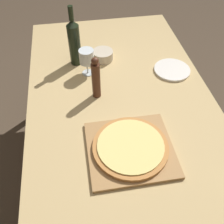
% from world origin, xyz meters
% --- Properties ---
extents(ground_plane, '(12.00, 12.00, 0.00)m').
position_xyz_m(ground_plane, '(0.00, 0.00, 0.00)').
color(ground_plane, '#4C3D2D').
extents(dining_table, '(0.99, 1.76, 0.75)m').
position_xyz_m(dining_table, '(0.00, 0.00, 0.67)').
color(dining_table, tan).
rests_on(dining_table, ground_plane).
extents(cutting_board, '(0.38, 0.36, 0.02)m').
position_xyz_m(cutting_board, '(-0.02, -0.33, 0.75)').
color(cutting_board, '#A87A47').
rests_on(cutting_board, dining_table).
extents(pizza, '(0.34, 0.34, 0.02)m').
position_xyz_m(pizza, '(-0.02, -0.33, 0.78)').
color(pizza, '#BC7A3D').
rests_on(pizza, cutting_board).
extents(wine_bottle, '(0.07, 0.07, 0.36)m').
position_xyz_m(wine_bottle, '(-0.21, 0.37, 0.89)').
color(wine_bottle, black).
rests_on(wine_bottle, dining_table).
extents(pepper_mill, '(0.05, 0.05, 0.25)m').
position_xyz_m(pepper_mill, '(-0.13, 0.05, 0.86)').
color(pepper_mill, '#4C2819').
rests_on(pepper_mill, dining_table).
extents(wine_glass, '(0.08, 0.08, 0.16)m').
position_xyz_m(wine_glass, '(-0.15, 0.25, 0.86)').
color(wine_glass, silver).
rests_on(wine_glass, dining_table).
extents(small_bowl, '(0.13, 0.13, 0.06)m').
position_xyz_m(small_bowl, '(-0.05, 0.37, 0.78)').
color(small_bowl, beige).
rests_on(small_bowl, dining_table).
extents(dinner_plate, '(0.21, 0.21, 0.01)m').
position_xyz_m(dinner_plate, '(0.35, 0.19, 0.75)').
color(dinner_plate, silver).
rests_on(dinner_plate, dining_table).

